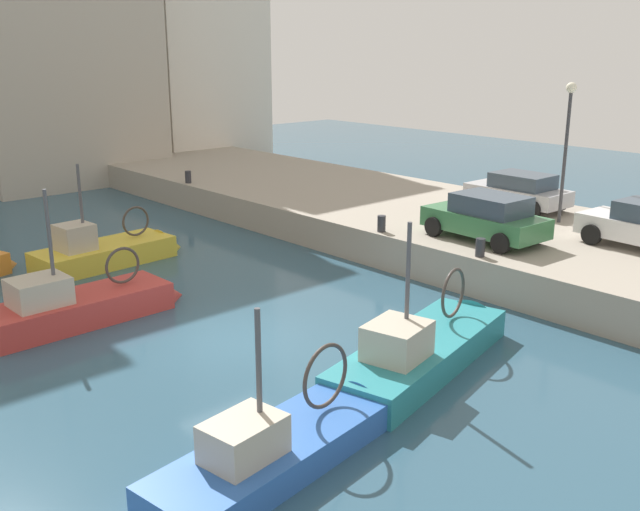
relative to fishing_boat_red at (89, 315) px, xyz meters
name	(u,v)px	position (x,y,z in m)	size (l,w,h in m)	color
water_surface	(240,339)	(2.23, -3.89, -0.12)	(80.00, 80.00, 0.00)	#2D5166
quay_wall	(502,239)	(13.73, -3.89, 0.48)	(9.00, 56.00, 1.20)	#9E9384
fishing_boat_red	(89,315)	(0.00, 0.00, 0.00)	(5.76, 1.95, 4.50)	#BC3833
fishing_boat_teal	(427,358)	(4.69, -8.00, -0.01)	(6.96, 3.20, 4.45)	teal
fishing_boat_blue	(290,453)	(-0.37, -9.01, -0.02)	(6.05, 2.38, 3.85)	#2D60B7
fishing_boat_yellow	(114,260)	(3.01, 4.55, -0.01)	(5.59, 2.16, 4.36)	gold
parked_car_silver	(519,191)	(16.01, -2.96, 1.79)	(2.03, 3.83, 1.38)	#B7B7BC
parked_car_green	(486,217)	(11.25, -4.88, 1.84)	(2.15, 4.01, 1.50)	#387547
mooring_bollard_south	(480,247)	(9.58, -5.89, 1.36)	(0.28, 0.28, 0.55)	#2D2D33
mooring_bollard_mid	(381,224)	(9.58, -1.89, 1.36)	(0.28, 0.28, 0.55)	#2D2D33
mooring_bollard_north	(188,177)	(9.58, 10.11, 1.36)	(0.28, 0.28, 0.55)	#2D2D33
quay_streetlamp	(567,129)	(15.23, -5.17, 4.34)	(0.36, 0.36, 4.83)	#38383D
waterfront_building_west_mid	(185,19)	(17.75, 22.80, 8.62)	(7.60, 8.23, 17.45)	silver
waterfront_building_central	(44,8)	(8.44, 21.58, 8.96)	(9.75, 8.76, 18.11)	#B2A899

